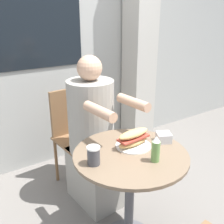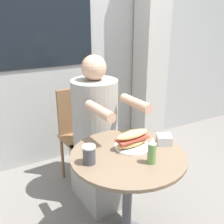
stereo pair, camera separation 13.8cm
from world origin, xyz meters
TOP-DOWN VIEW (x-y plane):
  - storefront_wall at (-0.00, 1.38)m, footprint 8.00×0.09m
  - lattice_pillar at (1.02, 1.18)m, footprint 0.28×0.28m
  - cafe_table at (0.00, 0.00)m, footprint 0.70×0.70m
  - diner_chair at (0.05, 0.89)m, footprint 0.41×0.41m
  - seated_diner at (0.06, 0.54)m, footprint 0.39×0.66m
  - sandwich_on_plate at (0.07, 0.06)m, footprint 0.23×0.22m
  - drink_cup at (-0.25, 0.02)m, footprint 0.07×0.07m
  - napkin_box at (0.27, 0.00)m, footprint 0.12×0.12m
  - condiment_bottle at (0.06, -0.15)m, footprint 0.05×0.05m

SIDE VIEW (x-z plane):
  - cafe_table at x=0.00m, z-range 0.16..0.87m
  - diner_chair at x=0.05m, z-range 0.09..0.96m
  - seated_diner at x=0.06m, z-range -0.08..1.13m
  - napkin_box at x=0.27m, z-range 0.70..0.76m
  - sandwich_on_plate at x=0.07m, z-range 0.70..0.81m
  - drink_cup at x=-0.25m, z-range 0.71..0.81m
  - condiment_bottle at x=0.06m, z-range 0.70..0.86m
  - lattice_pillar at x=1.02m, z-range 0.00..2.40m
  - storefront_wall at x=0.00m, z-range 0.00..2.80m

